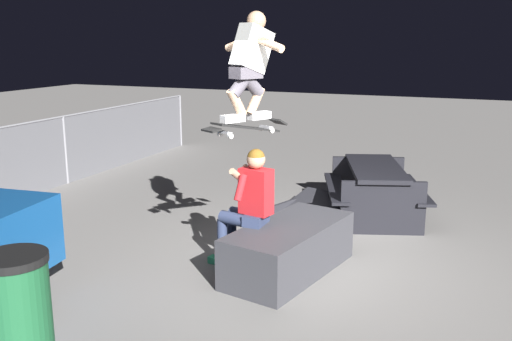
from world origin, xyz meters
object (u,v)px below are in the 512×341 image
Objects in this scene: skater_airborne at (250,61)px; trash_bin at (19,317)px; person_sitting_on_ledge at (248,202)px; skateboard at (246,128)px; ledge_box_main at (289,249)px; kicker_ramp at (312,213)px; picnic_table_back at (375,183)px.

trash_bin is at bearing 163.62° from skater_airborne.
person_sitting_on_ledge is 1.39× the size of trash_bin.
skateboard is 0.89× the size of skater_airborne.
kicker_ramp is (2.00, 0.35, -0.21)m from ledge_box_main.
person_sitting_on_ledge is at bearing 176.98° from kicker_ramp.
picnic_table_back reaches higher than kicker_ramp.
picnic_table_back is at bearing -18.19° from trash_bin.
skater_airborne reaches higher than person_sitting_on_ledge.
skater_airborne is (0.05, -0.03, 0.69)m from skateboard.
ledge_box_main is 1.41m from skateboard.
trash_bin is (-2.66, 1.20, 0.23)m from ledge_box_main.
skateboard is at bearing -178.75° from person_sitting_on_ledge.
trash_bin reaches higher than ledge_box_main.
skater_airborne reaches higher than picnic_table_back.
kicker_ramp is 1.41× the size of trash_bin.
kicker_ramp is at bearing -2.96° from skateboard.
skater_airborne is (-0.06, 0.43, 2.02)m from ledge_box_main.
picnic_table_back is at bearing -20.48° from person_sitting_on_ledge.
picnic_table_back is (2.49, -0.92, -1.10)m from skateboard.
ledge_box_main is 0.69m from person_sitting_on_ledge.
trash_bin is at bearing 161.81° from picnic_table_back.
skateboard reaches higher than kicker_ramp.
ledge_box_main is at bearing -24.26° from trash_bin.
skater_airborne is at bearing 159.92° from picnic_table_back.
person_sitting_on_ledge is (-0.08, 0.46, 0.51)m from ledge_box_main.
skateboard is (-0.03, -0.00, 0.82)m from person_sitting_on_ledge.
skateboard is at bearing 159.77° from picnic_table_back.
trash_bin is at bearing 169.69° from kicker_ramp.
picnic_table_back is at bearing -20.23° from skateboard.
picnic_table_back is (0.38, -0.81, 0.44)m from kicker_ramp.
picnic_table_back is at bearing -10.87° from ledge_box_main.
person_sitting_on_ledge reaches higher than kicker_ramp.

